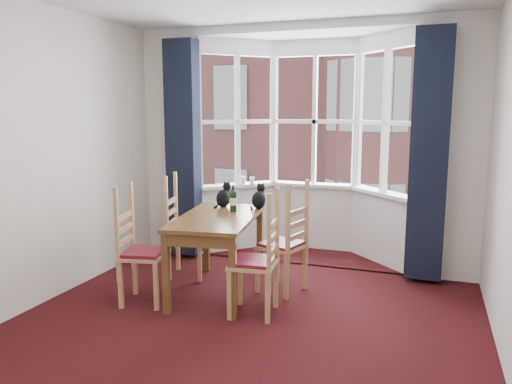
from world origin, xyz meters
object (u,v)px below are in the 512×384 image
at_px(dining_table, 218,226).
at_px(cat_left, 224,197).
at_px(chair_right_near, 263,264).
at_px(wine_bottle, 233,200).
at_px(candle_tall, 243,180).
at_px(candle_short, 252,181).
at_px(chair_right_far, 289,247).
at_px(cat_right, 259,198).
at_px(chair_left_far, 180,234).
at_px(chair_left_near, 135,254).

relative_size(dining_table, cat_left, 5.02).
distance_m(chair_right_near, cat_left, 1.19).
xyz_separation_m(dining_table, chair_right_near, (0.61, -0.38, -0.21)).
xyz_separation_m(wine_bottle, candle_tall, (-0.39, 1.30, 0.01)).
bearing_deg(candle_short, wine_bottle, -78.52).
xyz_separation_m(chair_right_far, cat_right, (-0.42, 0.27, 0.42)).
xyz_separation_m(dining_table, cat_right, (0.26, 0.50, 0.21)).
xyz_separation_m(wine_bottle, candle_short, (-0.27, 1.33, 0.01)).
bearing_deg(dining_table, cat_left, 105.16).
bearing_deg(chair_right_near, chair_left_far, 149.24).
height_order(cat_left, wine_bottle, wine_bottle).
distance_m(cat_right, candle_tall, 1.20).
bearing_deg(candle_tall, dining_table, -78.37).
bearing_deg(chair_left_far, candle_tall, 76.81).
distance_m(dining_table, wine_bottle, 0.35).
height_order(chair_left_near, candle_tall, candle_tall).
height_order(chair_right_near, cat_left, cat_left).
bearing_deg(candle_short, chair_right_near, -67.61).
xyz_separation_m(cat_left, cat_right, (0.39, 0.04, -0.00)).
bearing_deg(cat_left, chair_right_far, -16.01).
bearing_deg(dining_table, candle_tall, 101.63).
bearing_deg(cat_right, chair_left_far, -169.32).
height_order(dining_table, chair_left_far, chair_left_far).
distance_m(chair_left_far, cat_right, 0.98).
height_order(chair_left_far, wine_bottle, wine_bottle).
relative_size(cat_left, candle_tall, 2.66).
bearing_deg(candle_tall, cat_right, -61.00).
relative_size(chair_right_near, candle_short, 9.42).
height_order(cat_left, cat_right, cat_left).
bearing_deg(cat_right, chair_right_near, -68.79).
xyz_separation_m(cat_right, wine_bottle, (-0.20, -0.25, 0.02)).
bearing_deg(candle_short, candle_tall, -165.54).
bearing_deg(chair_right_near, candle_tall, 115.57).
relative_size(chair_right_near, cat_left, 3.24).
relative_size(dining_table, chair_left_far, 1.55).
relative_size(chair_right_far, candle_short, 9.42).
height_order(chair_right_far, wine_bottle, wine_bottle).
height_order(chair_left_far, candle_tall, candle_tall).
distance_m(chair_left_near, candle_tall, 2.12).
bearing_deg(chair_left_far, dining_table, -29.16).
relative_size(dining_table, candle_short, 14.58).
relative_size(chair_right_near, candle_tall, 8.64).
bearing_deg(dining_table, wine_bottle, 75.00).
relative_size(chair_left_far, candle_tall, 8.64).
bearing_deg(chair_left_near, chair_right_near, 4.88).
relative_size(cat_left, cat_right, 1.02).
height_order(dining_table, candle_tall, candle_tall).
bearing_deg(chair_left_near, cat_left, 61.24).
xyz_separation_m(chair_left_near, chair_left_far, (0.04, 0.83, 0.00)).
xyz_separation_m(dining_table, candle_tall, (-0.32, 1.55, 0.24)).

